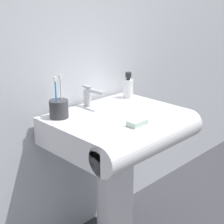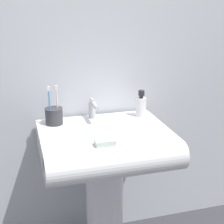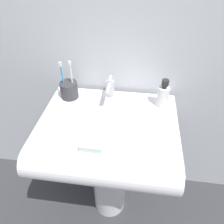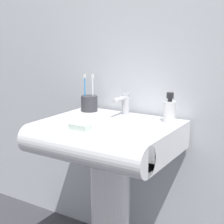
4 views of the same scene
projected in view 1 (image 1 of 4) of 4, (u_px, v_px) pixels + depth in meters
The scene contains 7 objects.
wall_back at pixel (75, 7), 1.62m from camera, with size 5.00×0.05×2.40m, color silver.
sink_pedestal at pixel (115, 194), 1.74m from camera, with size 0.19×0.19×0.60m, color white.
sink_basin at pixel (123, 129), 1.58m from camera, with size 0.60×0.51×0.13m.
faucet at pixel (90, 95), 1.67m from camera, with size 0.04×0.15×0.10m.
toothbrush_cup at pixel (59, 108), 1.53m from camera, with size 0.09×0.09×0.19m.
soap_bottle at pixel (128, 87), 1.82m from camera, with size 0.05×0.05×0.14m.
bar_soap at pixel (137, 123), 1.45m from camera, with size 0.09×0.05×0.02m, color silver.
Camera 1 is at (-1.07, -1.06, 1.26)m, focal length 55.00 mm.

